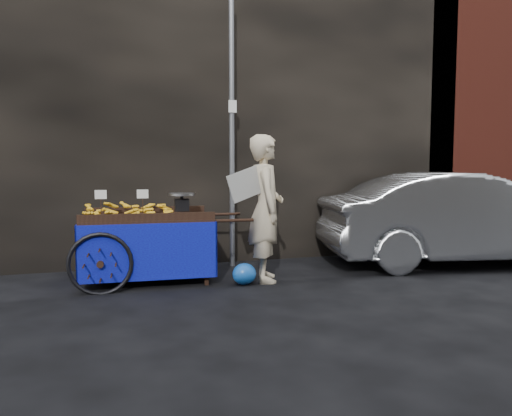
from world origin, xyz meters
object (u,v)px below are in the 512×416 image
object	(u,v)px
plastic_bag	(244,274)
vendor	(266,208)
banana_cart	(143,223)
parked_car	(463,219)

from	to	relation	value
plastic_bag	vendor	bearing A→B (deg)	23.26
banana_cart	vendor	xyz separation A→B (m)	(1.56, -0.44, 0.20)
vendor	banana_cart	bearing A→B (deg)	85.88
banana_cart	parked_car	xyz separation A→B (m)	(4.83, -0.29, -0.06)
banana_cart	parked_car	bearing A→B (deg)	-0.12
vendor	parked_car	world-z (taller)	vendor
plastic_bag	parked_car	xyz separation A→B (m)	(3.61, 0.30, 0.57)
banana_cart	vendor	distance (m)	1.63
banana_cart	vendor	world-z (taller)	vendor
banana_cart	plastic_bag	size ratio (longest dim) A/B	7.56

